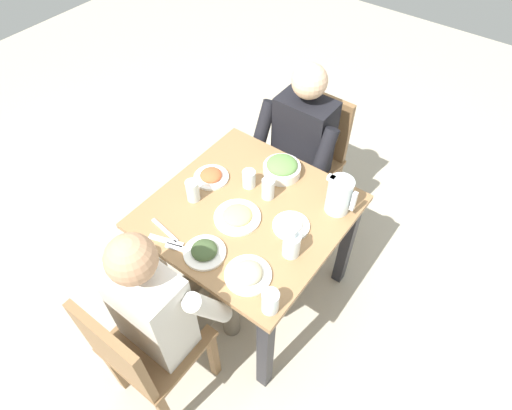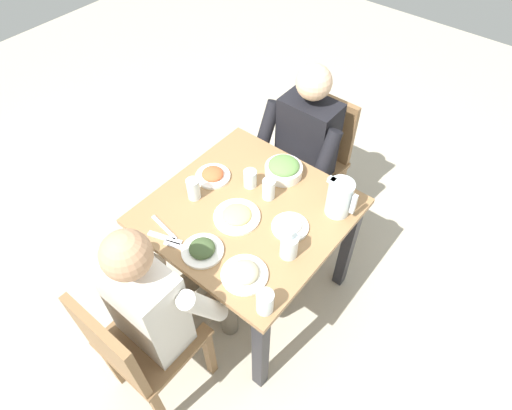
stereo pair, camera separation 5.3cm
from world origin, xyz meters
The scene contains 21 objects.
ground_plane centered at (0.00, 0.00, 0.00)m, with size 8.00×8.00×0.00m, color #B7AD99.
dining_table centered at (0.00, 0.00, 0.62)m, with size 0.89×0.89×0.75m.
chair_near centered at (-0.01, -0.76, 0.51)m, with size 0.40×0.40×0.89m.
chair_far centered at (-0.10, 0.76, 0.51)m, with size 0.40×0.40×0.89m.
diner_near centered at (-0.01, -0.56, 0.65)m, with size 0.48×0.53×1.18m.
diner_far centered at (-0.10, 0.56, 0.65)m, with size 0.48×0.53×1.18m.
water_pitcher centered at (0.34, 0.26, 0.85)m, with size 0.16×0.12×0.19m.
salad_bowl centered at (-0.01, 0.30, 0.79)m, with size 0.20×0.20×0.09m.
plate_dolmas centered at (0.00, -0.32, 0.77)m, with size 0.19×0.19×0.06m.
plate_yoghurt centered at (0.22, 0.03, 0.77)m, with size 0.17×0.17×0.05m.
plate_rice_curry centered at (-0.28, 0.05, 0.77)m, with size 0.18×0.18×0.05m.
plate_fries centered at (-0.01, -0.07, 0.77)m, with size 0.22×0.22×0.04m.
plate_beans centered at (0.23, -0.30, 0.77)m, with size 0.20×0.20×0.06m.
water_glass_near_right centered at (0.03, 0.13, 0.81)m, with size 0.06×0.06×0.11m, color silver.
water_glass_center centered at (-0.26, -0.10, 0.81)m, with size 0.07×0.07×0.11m, color silver.
water_glass_far_right centered at (-0.10, 0.13, 0.80)m, with size 0.07×0.07×0.10m, color silver.
water_glass_near_left centered at (0.39, -0.37, 0.81)m, with size 0.07×0.07×0.11m, color silver.
oil_carafe centered at (0.31, -0.09, 0.81)m, with size 0.08×0.08×0.16m.
fork_near centered at (-0.19, -0.38, 0.75)m, with size 0.17×0.03×0.01m, color silver.
knife_near centered at (-0.23, -0.34, 0.75)m, with size 0.18×0.02×0.01m, color silver.
fork_far centered at (-0.09, -0.36, 0.75)m, with size 0.17×0.03×0.01m, color silver.
Camera 2 is at (0.88, -1.03, 2.34)m, focal length 30.25 mm.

